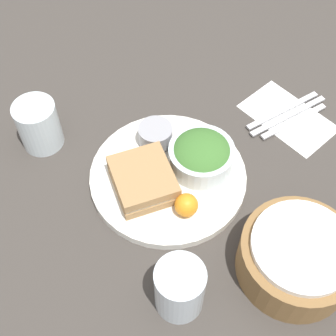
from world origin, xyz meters
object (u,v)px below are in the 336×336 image
Objects in this scene: salad_bowl at (201,155)px; spoon at (294,121)px; fork at (283,110)px; sandwich at (143,180)px; water_glass at (39,125)px; knife at (288,116)px; dressing_cup at (155,135)px; drink_glass at (180,289)px; bread_basket at (297,257)px; plate at (168,177)px.

salad_bowl is 0.24m from spoon.
spoon is at bearing -90.00° from fork.
sandwich is 0.36m from fork.
water_glass is (0.42, -0.31, 0.04)m from spoon.
water_glass is (0.07, -0.23, 0.01)m from sandwich.
salad_bowl is (-0.12, 0.03, 0.01)m from sandwich.
dressing_cup is at bearing 164.08° from knife.
dressing_cup is 0.30m from spoon.
drink_glass reaches higher than sandwich.
bread_basket reaches higher than knife.
water_glass reaches higher than plate.
spoon is at bearing 166.15° from plate.
fork is at bearing -161.01° from drink_glass.
bread_basket is at bearing -127.23° from fork.
sandwich is 0.79× the size of fork.
knife is 0.52m from water_glass.
sandwich is at bearing 177.13° from spoon.
plate is 0.09m from dressing_cup.
salad_bowl is 0.27m from drink_glass.
drink_glass is at bearing -154.53° from spoon.
salad_bowl is 0.74× the size of spoon.
bread_basket is at bearing 97.00° from plate.
sandwich is at bearing 107.61° from water_glass.
drink_glass is 0.46m from spoon.
water_glass is at bearing -72.81° from bread_basket.
water_glass is (0.43, -0.28, 0.04)m from fork.
dressing_cup is (-0.03, -0.08, 0.03)m from plate.
dressing_cup is (-0.09, -0.07, -0.00)m from sandwich.
fork is 0.04m from spoon.
dressing_cup is 0.35m from bread_basket.
knife is at bearing 90.00° from spoon.
water_glass is (0.42, -0.29, 0.04)m from knife.
sandwich is 0.77× the size of bread_basket.
knife is at bearing 145.06° from water_glass.
bread_basket is (0.03, 0.25, -0.00)m from salad_bowl.
spoon is (-0.23, 0.05, -0.04)m from salad_bowl.
plate is at bearing 180.00° from knife.
plate is at bearing -83.00° from bread_basket.
spoon is at bearing 168.31° from salad_bowl.
plate is 2.02× the size of sandwich.
spoon is at bearing -141.43° from bread_basket.
sandwich is at bearing -10.19° from plate.
drink_glass is 0.64× the size of spoon.
water_glass is at bearing 155.48° from knife.
bread_basket is at bearing -129.05° from knife.
salad_bowl is 0.33m from water_glass.
water_glass reaches higher than dressing_cup.
plate is 0.25m from drink_glass.
spoon is at bearing -164.95° from drink_glass.
bread_basket reaches higher than salad_bowl.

